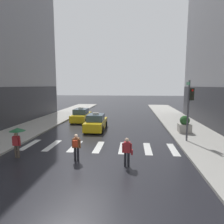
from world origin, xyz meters
name	(u,v)px	position (x,y,z in m)	size (l,w,h in m)	color
ground_plane	(90,163)	(0.00, 0.00, 0.00)	(160.00, 160.00, 0.00)	black
crosswalk_markings	(99,147)	(0.00, 3.00, 0.00)	(11.30, 2.80, 0.01)	silver
traffic_light_pole	(190,102)	(6.92, 4.91, 3.26)	(0.44, 0.84, 4.80)	#47474C
taxi_lead	(96,123)	(-1.28, 8.73, 0.72)	(1.96, 4.55, 1.80)	yellow
taxi_second	(81,116)	(-4.07, 13.25, 0.72)	(1.99, 4.57, 1.80)	yellow
pedestrian_with_umbrella	(17,134)	(-4.67, 0.28, 1.52)	(0.96, 0.96, 1.94)	#473D33
pedestrian_with_backpack	(76,145)	(-0.87, 0.18, 0.97)	(0.55, 0.43, 1.65)	black
pedestrian_with_handbag	(127,150)	(2.21, -0.31, 0.93)	(0.61, 0.24, 1.65)	black
planter_near_corner	(185,125)	(7.37, 7.80, 0.87)	(1.10, 1.10, 1.60)	#A8A399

